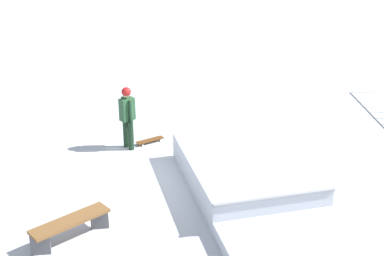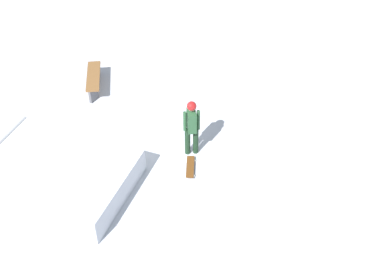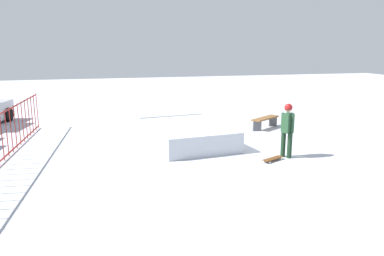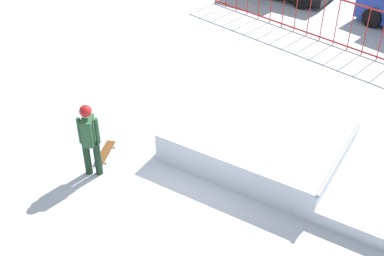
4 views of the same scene
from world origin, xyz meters
name	(u,v)px [view 4 (image 4 of 4)]	position (x,y,z in m)	size (l,w,h in m)	color
ground_plane	(196,170)	(0.00, 0.00, 0.00)	(60.00, 60.00, 0.00)	#B2B7C1
skate_ramp	(277,151)	(1.22, 1.29, 0.32)	(5.66, 3.20, 0.74)	silver
skater	(89,135)	(-1.65, -1.38, 1.01)	(0.40, 0.44, 1.73)	black
skateboard	(105,152)	(-1.92, -0.80, 0.08)	(0.52, 0.81, 0.09)	#593314
perimeter_fence	(344,24)	(0.00, 7.23, 0.77)	(10.00, 0.92, 1.50)	maroon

